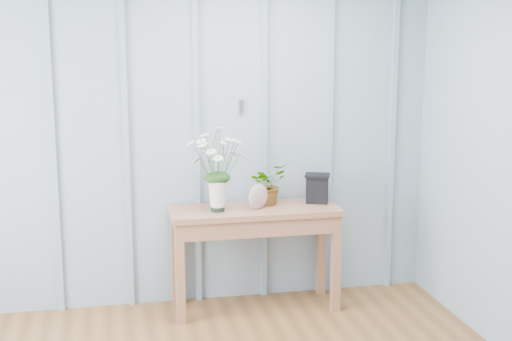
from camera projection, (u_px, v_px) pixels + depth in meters
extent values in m
cube|color=#8EA3B2|center=(161.00, 136.00, 5.08)|extent=(4.00, 0.01, 2.50)
cube|color=#A3A2A7|center=(241.00, 106.00, 5.14)|extent=(0.03, 0.01, 0.10)
cube|color=#8299A6|center=(52.00, 139.00, 4.92)|extent=(0.04, 0.03, 2.50)
cube|color=#8299A6|center=(126.00, 137.00, 5.02)|extent=(0.04, 0.03, 2.50)
cube|color=#8299A6|center=(196.00, 135.00, 5.12)|extent=(0.04, 0.03, 2.50)
cube|color=#8299A6|center=(264.00, 133.00, 5.22)|extent=(0.04, 0.03, 2.50)
cube|color=#8299A6|center=(330.00, 131.00, 5.32)|extent=(0.04, 0.03, 2.50)
cube|color=#8299A6|center=(392.00, 129.00, 5.42)|extent=(0.04, 0.03, 2.50)
cube|color=#945D41|center=(255.00, 210.00, 5.07)|extent=(1.20, 0.45, 0.04)
cube|color=#945D41|center=(255.00, 221.00, 5.08)|extent=(1.13, 0.42, 0.12)
cube|color=#945D41|center=(180.00, 274.00, 4.85)|extent=(0.06, 0.06, 0.71)
cube|color=#945D41|center=(336.00, 264.00, 5.07)|extent=(0.06, 0.06, 0.71)
cube|color=#945D41|center=(175.00, 258.00, 5.20)|extent=(0.06, 0.06, 0.71)
cube|color=#945D41|center=(321.00, 249.00, 5.42)|extent=(0.06, 0.06, 0.71)
cylinder|color=black|center=(218.00, 207.00, 4.96)|extent=(0.10, 0.10, 0.06)
cone|color=white|center=(218.00, 194.00, 4.95)|extent=(0.17, 0.17, 0.23)
ellipsoid|color=#163E14|center=(217.00, 178.00, 4.92)|extent=(0.18, 0.15, 0.09)
imported|color=#163E14|center=(268.00, 184.00, 5.14)|extent=(0.35, 0.34, 0.30)
ellipsoid|color=#924C61|center=(258.00, 197.00, 5.01)|extent=(0.18, 0.14, 0.18)
cube|color=black|center=(317.00, 190.00, 5.19)|extent=(0.19, 0.16, 0.19)
cube|color=black|center=(317.00, 175.00, 5.17)|extent=(0.21, 0.19, 0.02)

